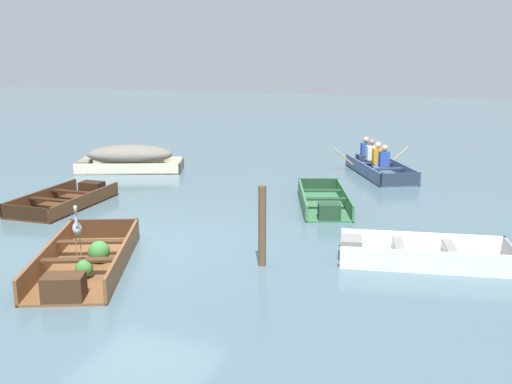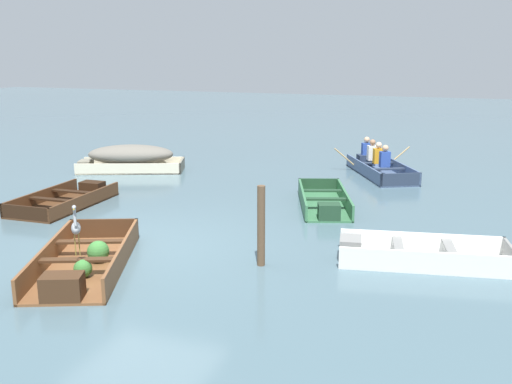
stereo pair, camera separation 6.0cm
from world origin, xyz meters
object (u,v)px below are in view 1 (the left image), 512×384
heron_on_dinghy (77,227)px  mooring_post (262,226)px  skiff_green_near_moored (324,202)px  skiff_dark_varnish_far_moored (67,200)px  skiff_cream_outer_moored (129,157)px  dinghy_wooden_brown_foreground (86,262)px  rowboat_slate_blue_with_crew (377,165)px  skiff_white_mid_moored (416,255)px

heron_on_dinghy → mooring_post: bearing=33.7°
skiff_green_near_moored → heron_on_dinghy: heron_on_dinghy is taller
skiff_dark_varnish_far_moored → mooring_post: bearing=-20.6°
skiff_cream_outer_moored → mooring_post: (6.35, -5.97, 0.24)m
dinghy_wooden_brown_foreground → skiff_green_near_moored: size_ratio=1.13×
skiff_dark_varnish_far_moored → mooring_post: mooring_post is taller
dinghy_wooden_brown_foreground → rowboat_slate_blue_with_crew: bearing=71.2°
mooring_post → skiff_white_mid_moored: bearing=23.3°
dinghy_wooden_brown_foreground → rowboat_slate_blue_with_crew: (3.22, 9.42, 0.09)m
skiff_white_mid_moored → mooring_post: (-2.38, -1.03, 0.55)m
dinghy_wooden_brown_foreground → skiff_dark_varnish_far_moored: dinghy_wooden_brown_foreground is taller
skiff_dark_varnish_far_moored → skiff_cream_outer_moored: skiff_cream_outer_moored is taller
skiff_green_near_moored → heron_on_dinghy: 6.09m
skiff_white_mid_moored → mooring_post: size_ratio=2.16×
mooring_post → skiff_cream_outer_moored: bearing=136.7°
skiff_white_mid_moored → skiff_dark_varnish_far_moored: size_ratio=1.09×
skiff_cream_outer_moored → rowboat_slate_blue_with_crew: (6.99, 2.21, -0.19)m
skiff_green_near_moored → mooring_post: (-0.10, -3.90, 0.55)m
mooring_post → dinghy_wooden_brown_foreground: bearing=-154.4°
dinghy_wooden_brown_foreground → mooring_post: mooring_post is taller
skiff_green_near_moored → skiff_dark_varnish_far_moored: skiff_green_near_moored is taller
skiff_dark_varnish_far_moored → skiff_white_mid_moored: bearing=-7.6°
skiff_cream_outer_moored → mooring_post: bearing=-43.3°
dinghy_wooden_brown_foreground → skiff_green_near_moored: dinghy_wooden_brown_foreground is taller
skiff_dark_varnish_far_moored → dinghy_wooden_brown_foreground: bearing=-48.1°
skiff_cream_outer_moored → heron_on_dinghy: bearing=-62.5°
dinghy_wooden_brown_foreground → skiff_white_mid_moored: (4.95, 2.26, -0.02)m
skiff_cream_outer_moored → rowboat_slate_blue_with_crew: 7.33m
skiff_dark_varnish_far_moored → rowboat_slate_blue_with_crew: bearing=44.5°
skiff_green_near_moored → skiff_cream_outer_moored: size_ratio=0.87×
skiff_dark_varnish_far_moored → heron_on_dinghy: 4.91m
dinghy_wooden_brown_foreground → skiff_white_mid_moored: size_ratio=1.10×
skiff_dark_varnish_far_moored → heron_on_dinghy: size_ratio=3.21×
skiff_green_near_moored → dinghy_wooden_brown_foreground: bearing=-117.5°
skiff_green_near_moored → rowboat_slate_blue_with_crew: 4.32m
skiff_cream_outer_moored → heron_on_dinghy: 8.55m
skiff_white_mid_moored → rowboat_slate_blue_with_crew: size_ratio=0.91×
rowboat_slate_blue_with_crew → heron_on_dinghy: 10.27m
skiff_cream_outer_moored → mooring_post: 8.72m
rowboat_slate_blue_with_crew → skiff_cream_outer_moored: bearing=-162.4°
heron_on_dinghy → skiff_cream_outer_moored: bearing=117.5°
skiff_green_near_moored → skiff_white_mid_moored: 3.67m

